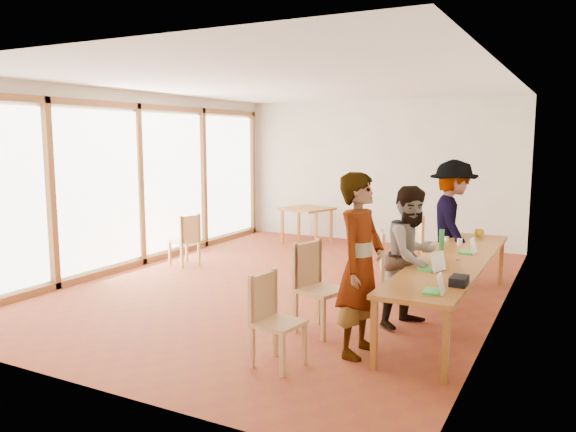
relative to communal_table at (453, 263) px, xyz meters
The scene contains 25 objects.
ground 2.64m from the communal_table, 168.84° to the left, with size 8.00×8.00×0.00m, color brown.
wall_back 5.20m from the communal_table, 119.09° to the left, with size 6.00×0.10×3.00m, color silver.
wall_front 4.38m from the communal_table, 125.48° to the right, with size 6.00×0.10×3.00m, color silver.
wall_right 1.06m from the communal_table, 44.60° to the left, with size 0.10×8.00×3.00m, color silver.
window_wall 5.54m from the communal_table, behind, with size 0.10×8.00×3.00m, color white.
ceiling 3.44m from the communal_table, 168.84° to the left, with size 6.00×8.00×0.04m, color white.
communal_table is the anchor object (origin of this frame).
side_table 5.28m from the communal_table, 135.59° to the left, with size 0.90×0.90×0.75m.
chair_near 2.63m from the communal_table, 119.37° to the right, with size 0.48×0.48×0.49m.
chair_mid 1.78m from the communal_table, 138.42° to the right, with size 0.59×0.59×0.55m.
chair_far 1.01m from the communal_table, 157.34° to the left, with size 0.57×0.57×0.50m.
chair_empty 2.43m from the communal_table, 111.35° to the left, with size 0.59×0.59×0.51m.
chair_spare 4.74m from the communal_table, behind, with size 0.52×0.52×0.48m.
person_near 1.75m from the communal_table, 110.42° to the right, with size 0.69×0.45×1.88m, color gray.
person_mid 0.64m from the communal_table, 127.40° to the right, with size 0.81×0.63×1.67m, color gray.
person_far 1.70m from the communal_table, 102.09° to the left, with size 1.23×0.70×1.90m, color gray.
laptop_near 1.64m from the communal_table, 84.05° to the right, with size 0.21×0.24×0.19m.
laptop_mid 0.73m from the communal_table, 95.13° to the right, with size 0.29×0.31×0.22m.
laptop_far 0.46m from the communal_table, 74.44° to the left, with size 0.21×0.24×0.20m.
yellow_mug 1.77m from the communal_table, 89.16° to the left, with size 0.13×0.13×0.11m, color yellow.
green_bottle 0.55m from the communal_table, 118.28° to the left, with size 0.07×0.07×0.28m, color #216F2E.
clear_glass 0.95m from the communal_table, 96.21° to the left, with size 0.07×0.07×0.09m, color silver.
condiment_cup 1.22m from the communal_table, 105.87° to the left, with size 0.08×0.08×0.06m, color white.
pink_phone 0.09m from the communal_table, 18.99° to the right, with size 0.05×0.10×0.01m, color #D64466.
black_pouch 1.27m from the communal_table, 76.15° to the right, with size 0.16×0.26×0.09m, color black.
Camera 1 is at (3.83, -7.40, 2.23)m, focal length 35.00 mm.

